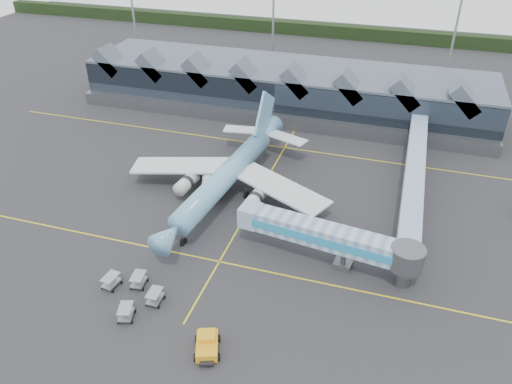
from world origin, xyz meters
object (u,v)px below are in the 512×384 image
(fuel_truck, at_px, (209,179))
(pushback_tug, at_px, (207,345))
(main_airliner, at_px, (229,173))
(jet_bridge, at_px, (338,240))

(fuel_truck, xyz_separation_m, pushback_tug, (12.69, -32.20, -0.95))
(main_airliner, xyz_separation_m, fuel_truck, (-3.82, 0.36, -2.06))
(main_airliner, height_order, jet_bridge, main_airliner)
(pushback_tug, bearing_deg, main_airliner, 85.52)
(fuel_truck, distance_m, pushback_tug, 34.62)
(main_airliner, relative_size, fuel_truck, 4.35)
(jet_bridge, bearing_deg, main_airliner, 154.85)
(jet_bridge, xyz_separation_m, pushback_tug, (-11.26, -18.75, -3.42))
(jet_bridge, relative_size, pushback_tug, 5.24)
(jet_bridge, distance_m, pushback_tug, 22.13)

